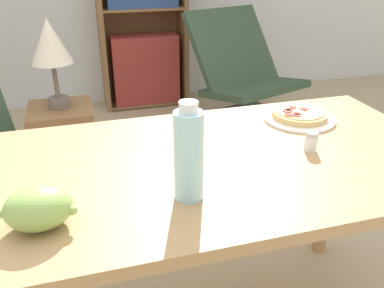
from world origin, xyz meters
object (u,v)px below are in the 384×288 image
Objects in this scene: salt_shaker at (311,142)px; lounge_chair_far at (244,93)px; pizza_on_plate at (299,116)px; bookshelf at (142,17)px; table_lamp at (50,46)px; side_table at (66,151)px; grape_bunch at (39,208)px; drink_bottle at (189,155)px.

lounge_chair_far is at bearing 72.54° from salt_shaker.
pizza_on_plate is at bearing 68.46° from salt_shaker.
lounge_chair_far is 0.56× the size of bookshelf.
lounge_chair_far is 1.57m from table_lamp.
bookshelf is (-0.07, 2.56, -0.02)m from salt_shaker.
side_table is at bearing -117.04° from bookshelf.
grape_bunch is at bearing -90.00° from table_lamp.
pizza_on_plate is at bearing -86.04° from bookshelf.
pizza_on_plate is 0.15× the size of bookshelf.
bookshelf reaches higher than lounge_chair_far.
grape_bunch is at bearing -90.00° from side_table.
pizza_on_plate is at bearing 24.55° from grape_bunch.
side_table is (-0.34, 1.34, -0.61)m from drink_bottle.
table_lamp is at bearing 122.46° from salt_shaker.
table_lamp is at bearing 90.00° from grape_bunch.
pizza_on_plate reaches higher than side_table.
bookshelf is (-0.16, 2.33, -0.00)m from pizza_on_plate.
bookshelf is at bearing 62.96° from table_lamp.
bookshelf reaches higher than grape_bunch.
salt_shaker is 0.11× the size of side_table.
table_lamp is at bearing 104.38° from drink_bottle.
side_table is (-0.69, -1.36, -0.50)m from bookshelf.
grape_bunch is at bearing -143.07° from lounge_chair_far.
grape_bunch is (-0.85, -0.39, 0.03)m from pizza_on_plate.
lounge_chair_far reaches higher than pizza_on_plate.
salt_shaker reaches higher than pizza_on_plate.
pizza_on_plate is 1.71m from lounge_chair_far.
pizza_on_plate is 0.94m from grape_bunch.
pizza_on_plate is 0.55× the size of table_lamp.
grape_bunch is 0.67× the size of drink_bottle.
grape_bunch is at bearing -176.11° from drink_bottle.
side_table is at bearing 104.38° from drink_bottle.
drink_bottle reaches higher than table_lamp.
salt_shaker is (0.76, 0.16, -0.02)m from grape_bunch.
salt_shaker is 0.06× the size of lounge_chair_far.
bookshelf reaches higher than drink_bottle.
salt_shaker is 1.95m from lounge_chair_far.
bookshelf is 1.60m from side_table.
salt_shaker is at bearing -111.54° from pizza_on_plate.
bookshelf is at bearing 82.65° from drink_bottle.
table_lamp reaches higher than salt_shaker.
drink_bottle is 1.39m from table_lamp.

